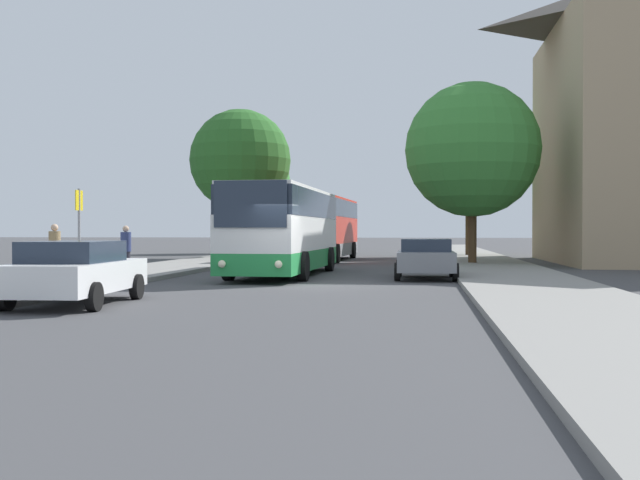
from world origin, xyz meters
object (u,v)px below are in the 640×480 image
(tree_left_far, at_px, (240,160))
(tree_left_near, at_px, (257,183))
(pedestrian_waiting_near, at_px, (126,250))
(pedestrian_walking_back, at_px, (55,252))
(bus_front, at_px, (284,229))
(parked_car_right_near, at_px, (426,258))
(parked_car_left_curb, at_px, (76,271))
(tree_right_near, at_px, (473,150))
(bus_stop_sign, at_px, (79,225))
(bus_middle, at_px, (323,227))
(tree_right_mid, at_px, (469,171))

(tree_left_far, bearing_deg, tree_left_near, 96.85)
(pedestrian_waiting_near, height_order, pedestrian_walking_back, pedestrian_walking_back)
(bus_front, relative_size, parked_car_right_near, 2.66)
(parked_car_left_curb, bearing_deg, tree_right_near, 59.92)
(parked_car_right_near, xyz_separation_m, bus_stop_sign, (-10.27, -5.23, 1.13))
(tree_left_far, xyz_separation_m, tree_right_near, (13.20, -7.36, -0.36))
(bus_front, bearing_deg, tree_right_near, 50.90)
(bus_middle, relative_size, pedestrian_walking_back, 6.70)
(pedestrian_walking_back, bearing_deg, tree_left_far, 151.84)
(bus_front, distance_m, pedestrian_walking_back, 8.43)
(parked_car_left_curb, bearing_deg, tree_left_far, 92.61)
(bus_middle, xyz_separation_m, pedestrian_waiting_near, (-4.69, -17.13, -0.86))
(bus_middle, height_order, pedestrian_walking_back, bus_middle)
(bus_front, xyz_separation_m, parked_car_left_curb, (-2.73, -11.53, -0.97))
(parked_car_right_near, relative_size, tree_left_near, 0.53)
(parked_car_right_near, bearing_deg, parked_car_left_curb, 51.66)
(pedestrian_waiting_near, relative_size, pedestrian_walking_back, 0.98)
(parked_car_right_near, bearing_deg, tree_left_near, -66.74)
(pedestrian_waiting_near, bearing_deg, tree_left_near, -36.82)
(bus_stop_sign, xyz_separation_m, tree_right_mid, (13.15, 26.99, 3.60))
(bus_front, bearing_deg, pedestrian_waiting_near, -148.50)
(bus_stop_sign, xyz_separation_m, tree_right_near, (12.58, 15.47, 3.69))
(parked_car_left_curb, distance_m, pedestrian_waiting_near, 8.91)
(bus_middle, height_order, tree_right_mid, tree_right_mid)
(tree_right_near, bearing_deg, pedestrian_walking_back, -133.76)
(tree_left_far, distance_m, tree_right_near, 15.12)
(tree_left_near, relative_size, tree_right_mid, 0.94)
(bus_middle, distance_m, tree_left_near, 14.36)
(tree_left_near, bearing_deg, bus_middle, -62.19)
(bus_front, relative_size, tree_left_near, 1.41)
(parked_car_left_curb, relative_size, tree_right_near, 0.53)
(tree_right_mid, bearing_deg, parked_car_left_curb, -108.79)
(bus_front, height_order, bus_stop_sign, bus_front)
(parked_car_left_curb, distance_m, tree_right_near, 23.39)
(bus_front, distance_m, tree_right_near, 12.30)
(tree_left_far, bearing_deg, parked_car_left_curb, -84.07)
(tree_right_near, bearing_deg, bus_front, -130.36)
(parked_car_left_curb, height_order, pedestrian_waiting_near, pedestrian_waiting_near)
(tree_left_near, xyz_separation_m, tree_left_far, (1.24, -10.28, 0.70))
(pedestrian_walking_back, height_order, tree_right_mid, tree_right_mid)
(pedestrian_waiting_near, bearing_deg, parked_car_left_curb, 154.58)
(bus_front, relative_size, tree_right_mid, 1.32)
(bus_middle, distance_m, pedestrian_walking_back, 20.66)
(parked_car_left_curb, distance_m, pedestrian_walking_back, 6.95)
(parked_car_left_curb, relative_size, tree_right_mid, 0.57)
(parked_car_right_near, height_order, tree_right_mid, tree_right_mid)
(parked_car_right_near, xyz_separation_m, tree_right_mid, (2.88, 21.77, 4.73))
(bus_front, bearing_deg, parked_car_left_curb, -102.07)
(parked_car_right_near, bearing_deg, tree_right_near, -102.94)
(bus_stop_sign, distance_m, tree_right_near, 20.28)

